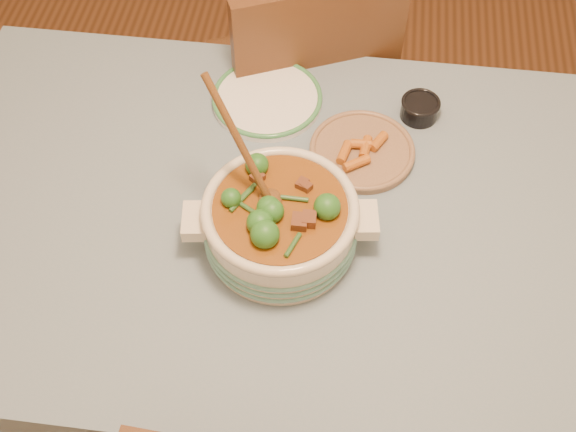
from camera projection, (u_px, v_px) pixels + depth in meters
The scene contains 7 objects.
floor at pixel (279, 354), 2.25m from camera, with size 4.50×4.50×0.00m, color #432413.
dining_table at pixel (276, 234), 1.71m from camera, with size 1.68×1.08×0.76m.
stew_casserole at pixel (280, 220), 1.52m from camera, with size 0.42×0.36×0.39m.
white_plate at pixel (267, 98), 1.83m from camera, with size 0.33×0.33×0.02m.
condiment_bowl at pixel (420, 108), 1.78m from camera, with size 0.12×0.12×0.05m.
fried_plate at pixel (362, 150), 1.72m from camera, with size 0.26×0.26×0.04m.
chair_far at pixel (304, 83), 2.15m from camera, with size 0.61×0.61×0.99m.
Camera 1 is at (0.15, -0.95, 2.08)m, focal length 45.00 mm.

